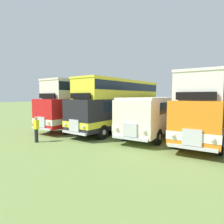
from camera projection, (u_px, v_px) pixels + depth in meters
The scene contains 5 objects.
bus_first_in_row at pixel (89, 102), 19.10m from camera, with size 2.69×10.84×4.49m.
bus_second_in_row at pixel (120, 103), 17.34m from camera, with size 2.96×11.05×4.49m.
bus_third_in_row at pixel (158, 113), 15.56m from camera, with size 3.06×10.31×2.99m.
bus_fourth_in_row at pixel (206, 105), 13.50m from camera, with size 2.97×10.30×4.49m.
marshal_person at pixel (36, 129), 12.80m from camera, with size 0.36×0.24×1.73m.
Camera 1 is at (0.45, -14.50, 3.09)m, focal length 30.76 mm.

